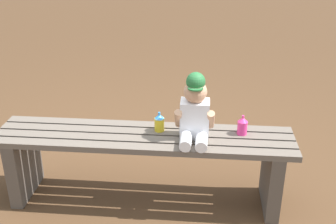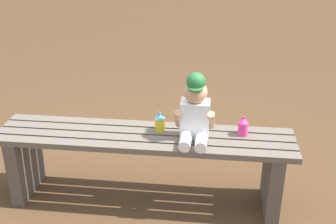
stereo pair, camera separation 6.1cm
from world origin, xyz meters
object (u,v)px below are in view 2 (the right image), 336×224
(child_figure, at_px, (195,111))
(park_bench, at_px, (145,155))
(sippy_cup_left, at_px, (160,122))
(sippy_cup_right, at_px, (243,126))

(child_figure, bearing_deg, park_bench, 178.00)
(child_figure, height_order, sippy_cup_left, child_figure)
(park_bench, bearing_deg, sippy_cup_right, 5.96)
(park_bench, relative_size, child_figure, 4.49)
(child_figure, bearing_deg, sippy_cup_left, 161.47)
(park_bench, relative_size, sippy_cup_left, 14.65)
(sippy_cup_left, distance_m, sippy_cup_right, 0.50)
(park_bench, height_order, child_figure, child_figure)
(child_figure, height_order, sippy_cup_right, child_figure)
(park_bench, bearing_deg, sippy_cup_left, 34.77)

